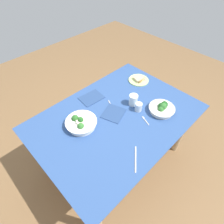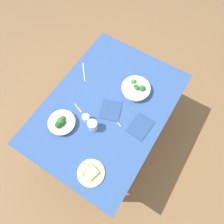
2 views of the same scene
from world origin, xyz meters
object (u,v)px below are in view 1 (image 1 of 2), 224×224
(broccoli_bowl_near, at_px, (162,108))
(napkin_folded_upper, at_px, (114,113))
(water_glass_center, at_px, (139,107))
(napkin_folded_lower, at_px, (92,98))
(broccoli_bowl_far, at_px, (81,123))
(fork_by_far_bowl, at_px, (145,120))
(bread_side_plate, at_px, (139,80))
(table_knife_left, at_px, (136,159))
(fork_by_near_bowl, at_px, (110,104))
(water_glass_side, at_px, (133,100))

(broccoli_bowl_near, height_order, napkin_folded_upper, broccoli_bowl_near)
(water_glass_center, bearing_deg, napkin_folded_lower, 115.04)
(broccoli_bowl_far, height_order, fork_by_far_bowl, broccoli_bowl_far)
(bread_side_plate, height_order, table_knife_left, bread_side_plate)
(broccoli_bowl_far, relative_size, water_glass_center, 3.29)
(broccoli_bowl_far, bearing_deg, fork_by_near_bowl, 2.81)
(table_knife_left, bearing_deg, broccoli_bowl_near, -24.17)
(broccoli_bowl_far, distance_m, napkin_folded_upper, 0.31)
(broccoli_bowl_near, bearing_deg, fork_by_near_bowl, 124.67)
(broccoli_bowl_far, height_order, fork_by_near_bowl, broccoli_bowl_far)
(broccoli_bowl_near, xyz_separation_m, fork_by_far_bowl, (-0.19, 0.03, -0.03))
(table_knife_left, bearing_deg, water_glass_side, 2.87)
(water_glass_side, bearing_deg, broccoli_bowl_near, -64.93)
(water_glass_side, bearing_deg, fork_by_near_bowl, 136.77)
(water_glass_center, distance_m, fork_by_far_bowl, 0.14)
(water_glass_center, xyz_separation_m, fork_by_near_bowl, (-0.13, 0.23, -0.04))
(fork_by_far_bowl, xyz_separation_m, napkin_folded_upper, (-0.14, 0.25, 0.00))
(broccoli_bowl_near, height_order, fork_by_near_bowl, broccoli_bowl_near)
(fork_by_far_bowl, distance_m, napkin_folded_upper, 0.29)
(water_glass_center, xyz_separation_m, napkin_folded_upper, (-0.19, 0.13, -0.04))
(bread_side_plate, distance_m, table_knife_left, 0.95)
(fork_by_near_bowl, relative_size, table_knife_left, 0.45)
(broccoli_bowl_far, relative_size, table_knife_left, 1.24)
(fork_by_far_bowl, bearing_deg, napkin_folded_lower, 34.74)
(water_glass_center, height_order, table_knife_left, water_glass_center)
(broccoli_bowl_far, height_order, broccoli_bowl_near, broccoli_bowl_near)
(broccoli_bowl_near, xyz_separation_m, napkin_folded_upper, (-0.33, 0.28, -0.03))
(fork_by_near_bowl, bearing_deg, water_glass_center, 53.19)
(bread_side_plate, relative_size, napkin_folded_upper, 1.11)
(broccoli_bowl_far, relative_size, napkin_folded_upper, 1.36)
(fork_by_far_bowl, distance_m, napkin_folded_lower, 0.57)
(broccoli_bowl_near, relative_size, table_knife_left, 1.10)
(broccoli_bowl_near, xyz_separation_m, table_knife_left, (-0.54, -0.16, -0.03))
(napkin_folded_lower, bearing_deg, fork_by_far_bowl, -75.20)
(table_knife_left, bearing_deg, napkin_folded_lower, 34.58)
(fork_by_near_bowl, bearing_deg, napkin_folded_upper, -6.13)
(water_glass_side, relative_size, fork_by_near_bowl, 1.09)
(napkin_folded_upper, bearing_deg, fork_by_near_bowl, 59.45)
(water_glass_center, bearing_deg, fork_by_far_bowl, -112.88)
(broccoli_bowl_near, xyz_separation_m, water_glass_side, (-0.11, 0.24, 0.02))
(broccoli_bowl_far, xyz_separation_m, table_knife_left, (0.09, -0.53, -0.03))
(fork_by_near_bowl, distance_m, napkin_folded_upper, 0.12)
(water_glass_center, relative_size, napkin_folded_lower, 0.37)
(broccoli_bowl_near, bearing_deg, bread_side_plate, 64.90)
(bread_side_plate, distance_m, napkin_folded_lower, 0.56)
(napkin_folded_upper, bearing_deg, bread_side_plate, 16.37)
(fork_by_far_bowl, bearing_deg, broccoli_bowl_far, 71.59)
(fork_by_far_bowl, height_order, napkin_folded_upper, napkin_folded_upper)
(water_glass_center, xyz_separation_m, fork_by_far_bowl, (-0.05, -0.13, -0.04))
(water_glass_center, height_order, fork_by_far_bowl, water_glass_center)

